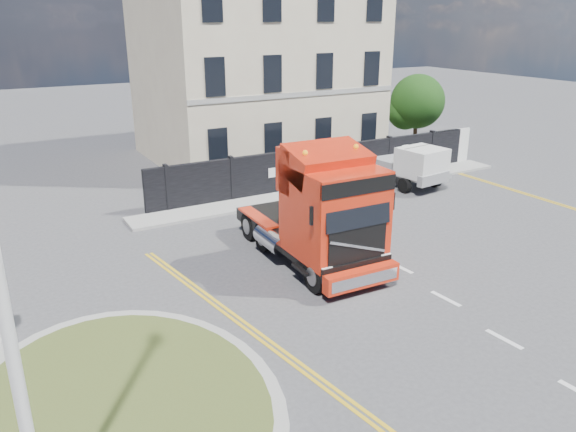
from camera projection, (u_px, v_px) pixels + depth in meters
ground at (320, 282)px, 17.80m from camera, size 120.00×120.00×0.00m
traffic_island at (121, 405)px, 12.06m from camera, size 6.80×6.80×0.17m
hoarding_fence at (334, 165)px, 27.88m from camera, size 18.80×0.25×2.00m
georgian_building at (255, 57)px, 32.17m from camera, size 12.30×10.30×12.80m
tree at (415, 104)px, 33.38m from camera, size 3.20×3.20×4.80m
pavement_far at (334, 189)px, 27.21m from camera, size 20.00×1.60×0.12m
truck at (323, 216)px, 18.29m from camera, size 2.74×6.88×4.08m
flatbed_pickup at (413, 165)px, 27.41m from camera, size 2.55×5.14×2.05m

